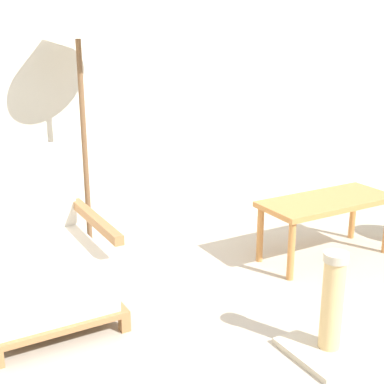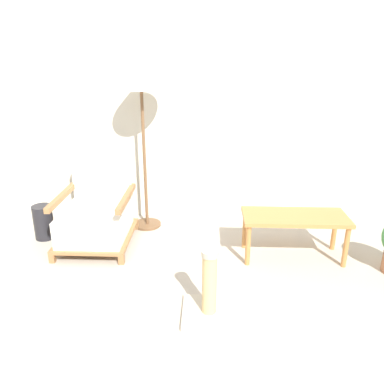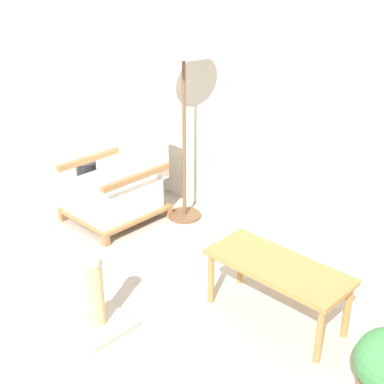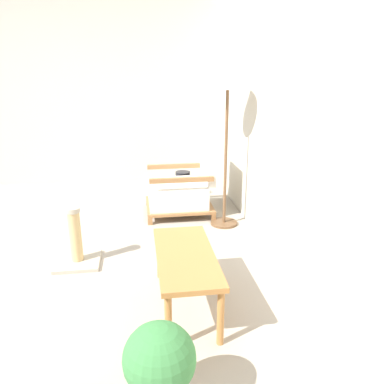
{
  "view_description": "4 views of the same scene",
  "coord_description": "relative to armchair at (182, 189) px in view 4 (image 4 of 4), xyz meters",
  "views": [
    {
      "loc": [
        -1.67,
        -1.17,
        1.48
      ],
      "look_at": [
        -0.17,
        1.47,
        0.55
      ],
      "focal_mm": 50.0,
      "sensor_mm": 36.0,
      "label": 1
    },
    {
      "loc": [
        -0.03,
        -1.77,
        1.74
      ],
      "look_at": [
        -0.17,
        1.47,
        0.55
      ],
      "focal_mm": 35.0,
      "sensor_mm": 36.0,
      "label": 2
    },
    {
      "loc": [
        2.32,
        -1.11,
        2.23
      ],
      "look_at": [
        -0.17,
        1.47,
        0.55
      ],
      "focal_mm": 50.0,
      "sensor_mm": 36.0,
      "label": 3
    },
    {
      "loc": [
        3.03,
        1.0,
        1.6
      ],
      "look_at": [
        -0.17,
        1.47,
        0.55
      ],
      "focal_mm": 35.0,
      "sensor_mm": 36.0,
      "label": 4
    }
  ],
  "objects": [
    {
      "name": "ground_plane",
      "position": [
        1.09,
        -1.49,
        -0.29
      ],
      "size": [
        14.0,
        14.0,
        0.0
      ],
      "primitive_type": "plane",
      "color": "#A89E8E"
    },
    {
      "name": "wall_back",
      "position": [
        1.09,
        0.71,
        1.06
      ],
      "size": [
        8.0,
        0.06,
        2.7
      ],
      "color": "beige",
      "rests_on": "ground_plane"
    },
    {
      "name": "wall_left",
      "position": [
        -1.5,
        -0.99,
        1.06
      ],
      "size": [
        0.06,
        8.0,
        2.7
      ],
      "color": "beige",
      "rests_on": "ground_plane"
    },
    {
      "name": "armchair",
      "position": [
        0.0,
        0.0,
        0.0
      ],
      "size": [
        0.67,
        0.75,
        0.86
      ],
      "color": "olive",
      "rests_on": "ground_plane"
    },
    {
      "name": "floor_lamp",
      "position": [
        0.42,
        0.41,
        1.2
      ],
      "size": [
        0.45,
        0.45,
        1.71
      ],
      "color": "brown",
      "rests_on": "ground_plane"
    },
    {
      "name": "coffee_table",
      "position": [
        1.84,
        -0.2,
        0.06
      ],
      "size": [
        0.92,
        0.39,
        0.41
      ],
      "color": "#B2753D",
      "rests_on": "ground_plane"
    },
    {
      "name": "vase",
      "position": [
        -0.57,
        0.07,
        -0.12
      ],
      "size": [
        0.19,
        0.19,
        0.35
      ],
      "primitive_type": "cylinder",
      "color": "black",
      "rests_on": "ground_plane"
    },
    {
      "name": "potted_plant",
      "position": [
        2.69,
        -0.43,
        -0.02
      ],
      "size": [
        0.35,
        0.35,
        0.49
      ],
      "color": "#935B3D",
      "rests_on": "ground_plane"
    },
    {
      "name": "scratching_post",
      "position": [
        1.08,
        -1.05,
        -0.13
      ],
      "size": [
        0.38,
        0.38,
        0.51
      ],
      "color": "#B2A893",
      "rests_on": "ground_plane"
    }
  ]
}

